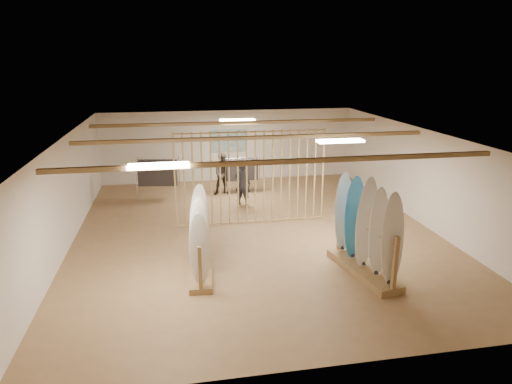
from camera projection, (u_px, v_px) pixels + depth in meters
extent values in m
plane|color=#9E764C|center=(256.00, 232.00, 12.98)|extent=(12.00, 12.00, 0.00)
plane|color=#9A9691|center=(256.00, 135.00, 12.19)|extent=(12.00, 12.00, 0.00)
plane|color=white|center=(229.00, 146.00, 18.24)|extent=(12.00, 0.00, 12.00)
plane|color=white|center=(328.00, 289.00, 6.92)|extent=(12.00, 0.00, 12.00)
plane|color=white|center=(65.00, 195.00, 11.71)|extent=(0.00, 12.00, 12.00)
plane|color=white|center=(422.00, 177.00, 13.46)|extent=(0.00, 12.00, 12.00)
cube|color=#997545|center=(256.00, 138.00, 12.21)|extent=(9.50, 6.12, 0.10)
cube|color=white|center=(256.00, 137.00, 12.21)|extent=(1.20, 0.35, 0.06)
cylinder|color=tan|center=(175.00, 181.00, 12.95)|extent=(0.05, 0.05, 2.78)
cylinder|color=tan|center=(184.00, 181.00, 13.00)|extent=(0.05, 0.05, 2.78)
cylinder|color=tan|center=(193.00, 181.00, 13.04)|extent=(0.05, 0.05, 2.78)
cylinder|color=tan|center=(202.00, 180.00, 13.09)|extent=(0.05, 0.05, 2.78)
cylinder|color=tan|center=(211.00, 180.00, 13.14)|extent=(0.05, 0.05, 2.78)
cylinder|color=tan|center=(220.00, 179.00, 13.18)|extent=(0.05, 0.05, 2.78)
cylinder|color=tan|center=(229.00, 179.00, 13.23)|extent=(0.05, 0.05, 2.78)
cylinder|color=tan|center=(238.00, 178.00, 13.27)|extent=(0.05, 0.05, 2.78)
cylinder|color=tan|center=(247.00, 178.00, 13.32)|extent=(0.05, 0.05, 2.78)
cylinder|color=tan|center=(255.00, 178.00, 13.36)|extent=(0.05, 0.05, 2.78)
cylinder|color=tan|center=(264.00, 177.00, 13.41)|extent=(0.05, 0.05, 2.78)
cylinder|color=tan|center=(273.00, 177.00, 13.45)|extent=(0.05, 0.05, 2.78)
cylinder|color=tan|center=(281.00, 176.00, 13.50)|extent=(0.05, 0.05, 2.78)
cylinder|color=tan|center=(290.00, 176.00, 13.54)|extent=(0.05, 0.05, 2.78)
cylinder|color=tan|center=(298.00, 176.00, 13.59)|extent=(0.05, 0.05, 2.78)
cylinder|color=tan|center=(306.00, 175.00, 13.63)|extent=(0.05, 0.05, 2.78)
cylinder|color=tan|center=(315.00, 175.00, 13.68)|extent=(0.05, 0.05, 2.78)
cylinder|color=tan|center=(323.00, 175.00, 13.72)|extent=(0.05, 0.05, 2.78)
cube|color=teal|center=(229.00, 141.00, 18.17)|extent=(1.40, 0.03, 0.90)
cube|color=#997545|center=(201.00, 269.00, 10.58)|extent=(0.63, 2.25, 0.13)
cylinder|color=black|center=(199.00, 236.00, 10.34)|extent=(0.14, 2.17, 0.01)
ellipsoid|color=white|center=(199.00, 249.00, 9.46)|extent=(0.43, 0.08, 1.66)
ellipsoid|color=white|center=(199.00, 242.00, 9.80)|extent=(0.43, 0.08, 1.66)
ellipsoid|color=silver|center=(199.00, 236.00, 10.15)|extent=(0.43, 0.08, 1.66)
ellipsoid|color=white|center=(199.00, 230.00, 10.50)|extent=(0.43, 0.08, 1.66)
ellipsoid|color=white|center=(199.00, 224.00, 10.85)|extent=(0.43, 0.08, 1.66)
ellipsoid|color=white|center=(199.00, 219.00, 11.19)|extent=(0.43, 0.08, 1.66)
cube|color=#997545|center=(363.00, 270.00, 10.50)|extent=(0.99, 2.39, 0.17)
cylinder|color=black|center=(366.00, 228.00, 10.21)|extent=(0.39, 2.24, 0.01)
ellipsoid|color=silver|center=(392.00, 240.00, 9.33)|extent=(0.53, 0.15, 2.04)
ellipsoid|color=white|center=(379.00, 232.00, 9.76)|extent=(0.53, 0.15, 2.04)
ellipsoid|color=white|center=(366.00, 225.00, 10.19)|extent=(0.53, 0.15, 2.04)
ellipsoid|color=#2D8CD1|center=(355.00, 218.00, 10.62)|extent=(0.53, 0.15, 2.04)
ellipsoid|color=white|center=(344.00, 212.00, 11.05)|extent=(0.53, 0.15, 2.04)
cylinder|color=silver|center=(157.00, 159.00, 15.51)|extent=(1.39, 0.24, 0.03)
cube|color=black|center=(158.00, 173.00, 15.64)|extent=(1.34, 0.54, 0.85)
cylinder|color=silver|center=(158.00, 179.00, 15.71)|extent=(0.03, 0.03, 1.50)
cylinder|color=silver|center=(242.00, 158.00, 16.46)|extent=(1.25, 0.09, 0.03)
cube|color=black|center=(242.00, 170.00, 16.58)|extent=(1.18, 0.37, 0.76)
cylinder|color=silver|center=(242.00, 175.00, 16.63)|extent=(0.03, 0.03, 1.34)
imported|color=#25262D|center=(243.00, 181.00, 15.18)|extent=(0.75, 0.68, 1.70)
imported|color=#312C26|center=(223.00, 171.00, 16.36)|extent=(0.84, 0.66, 1.72)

